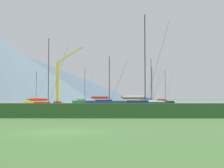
% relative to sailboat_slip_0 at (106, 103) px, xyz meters
% --- Properties ---
extents(ground_plane, '(1000.00, 1000.00, 0.00)m').
position_rel_sailboat_slip_0_xyz_m(ground_plane, '(-0.92, -42.53, -0.73)').
color(ground_plane, '#477038').
extents(harbor_water, '(320.00, 246.00, 0.00)m').
position_rel_sailboat_slip_0_xyz_m(harbor_water, '(-0.92, 94.47, -0.73)').
color(harbor_water, gray).
rests_on(harbor_water, ground_plane).
extents(hedge_line, '(80.00, 1.20, 1.25)m').
position_rel_sailboat_slip_0_xyz_m(hedge_line, '(-0.92, -31.53, -0.11)').
color(hedge_line, '#284C23').
rests_on(hedge_line, ground_plane).
extents(sailboat_slip_0, '(9.12, 4.10, 9.52)m').
position_rel_sailboat_slip_0_xyz_m(sailboat_slip_0, '(0.00, 0.00, 0.00)').
color(sailboat_slip_0, navy).
rests_on(sailboat_slip_0, harbor_water).
extents(sailboat_slip_1, '(7.06, 3.12, 9.19)m').
position_rel_sailboat_slip_0_xyz_m(sailboat_slip_1, '(-20.76, 27.39, -0.15)').
color(sailboat_slip_1, gold).
rests_on(sailboat_slip_1, harbor_water).
extents(sailboat_slip_2, '(7.37, 2.29, 11.28)m').
position_rel_sailboat_slip_0_xyz_m(sailboat_slip_2, '(-8.32, 36.98, -0.10)').
color(sailboat_slip_2, '#236B38').
rests_on(sailboat_slip_2, harbor_water).
extents(sailboat_slip_3, '(7.76, 3.91, 8.64)m').
position_rel_sailboat_slip_0_xyz_m(sailboat_slip_3, '(9.25, 10.60, -0.10)').
color(sailboat_slip_3, white).
rests_on(sailboat_slip_3, harbor_water).
extents(sailboat_slip_6, '(7.36, 3.49, 10.48)m').
position_rel_sailboat_slip_0_xyz_m(sailboat_slip_6, '(-8.51, -12.88, -0.12)').
color(sailboat_slip_6, red).
rests_on(sailboat_slip_6, harbor_water).
extents(sailboat_slip_8, '(8.73, 3.21, 13.27)m').
position_rel_sailboat_slip_0_xyz_m(sailboat_slip_8, '(5.29, -15.46, 0.01)').
color(sailboat_slip_8, navy).
rests_on(sailboat_slip_8, harbor_water).
extents(sailboat_slip_9, '(8.12, 3.05, 12.06)m').
position_rel_sailboat_slip_0_xyz_m(sailboat_slip_9, '(10.37, 22.64, -0.05)').
color(sailboat_slip_9, gold).
rests_on(sailboat_slip_9, harbor_water).
extents(sailboat_slip_12, '(6.87, 3.42, 10.26)m').
position_rel_sailboat_slip_0_xyz_m(sailboat_slip_12, '(16.29, 36.66, -0.15)').
color(sailboat_slip_12, black).
rests_on(sailboat_slip_12, harbor_water).
extents(dock_crane, '(8.39, 2.00, 16.71)m').
position_rel_sailboat_slip_0_xyz_m(dock_crane, '(-14.69, 30.84, 4.80)').
color(dock_crane, '#333338').
rests_on(dock_crane, ground_plane).
extents(distant_hill_west_ridge, '(313.08, 313.08, 62.47)m').
position_rel_sailboat_slip_0_xyz_m(distant_hill_west_ridge, '(-128.79, 371.36, 30.51)').
color(distant_hill_west_ridge, '#4C6070').
rests_on(distant_hill_west_ridge, ground_plane).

